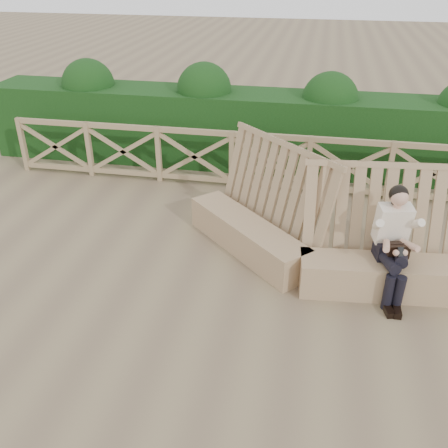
# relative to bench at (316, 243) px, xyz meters

# --- Properties ---
(ground) EXTENTS (60.00, 60.00, 0.00)m
(ground) POSITION_rel_bench_xyz_m (-0.95, -0.99, -0.41)
(ground) COLOR brown
(ground) RESTS_ON ground
(bench) EXTENTS (4.14, 2.21, 1.62)m
(bench) POSITION_rel_bench_xyz_m (0.00, 0.00, 0.00)
(bench) COLOR #9F7E5B
(bench) RESTS_ON ground
(woman) EXTENTS (0.49, 0.93, 1.49)m
(woman) POSITION_rel_bench_xyz_m (0.95, -0.39, 0.39)
(woman) COLOR black
(woman) RESTS_ON ground
(guardrail) EXTENTS (10.10, 0.09, 1.10)m
(guardrail) POSITION_rel_bench_xyz_m (-0.95, 2.51, 0.14)
(guardrail) COLOR #9A7D59
(guardrail) RESTS_ON ground
(hedge) EXTENTS (12.00, 1.20, 1.50)m
(hedge) POSITION_rel_bench_xyz_m (-0.95, 3.71, 0.34)
(hedge) COLOR black
(hedge) RESTS_ON ground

